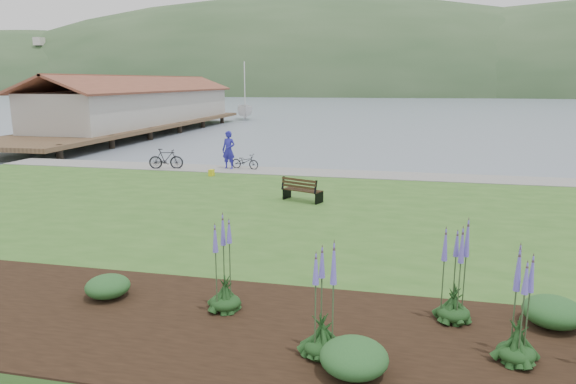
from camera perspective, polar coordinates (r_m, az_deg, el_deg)
name	(u,v)px	position (r m, az deg, el deg)	size (l,w,h in m)	color
ground	(275,214)	(19.33, -1.40, -2.49)	(600.00, 600.00, 0.00)	slate
lawn	(261,223)	(17.41, -3.00, -3.49)	(34.00, 20.00, 0.40)	#335F21
shoreline_path	(308,172)	(25.84, 2.29, 2.20)	(34.00, 2.20, 0.03)	gray
garden_bed	(306,336)	(9.59, 1.97, -15.71)	(24.00, 4.40, 0.04)	black
far_hillside	(450,95)	(188.83, 17.58, 10.20)	(580.00, 80.00, 38.00)	#32502D
pier_pavilion	(143,105)	(51.88, -15.85, 9.28)	(8.00, 36.00, 5.40)	#4C3826
park_bench	(301,189)	(19.56, 1.49, 0.30)	(1.65, 1.14, 0.95)	black
person	(229,147)	(26.89, -6.62, 5.01)	(0.85, 0.58, 2.34)	#25219B
bicycle_a	(245,161)	(26.87, -4.80, 3.40)	(1.54, 0.54, 0.81)	black
bicycle_b	(166,159)	(27.54, -13.41, 3.60)	(1.78, 0.51, 1.07)	black
sailboat	(245,120)	(67.47, -4.77, 8.03)	(8.84, 9.00, 23.30)	silver
pannier	(211,173)	(25.16, -8.51, 2.13)	(0.19, 0.29, 0.32)	yellow
echium_0	(322,310)	(8.63, 3.84, -12.93)	(0.62, 0.62, 2.14)	#133413
echium_1	(456,276)	(10.23, 18.15, -8.85)	(0.62, 0.62, 2.21)	#133413
echium_2	(520,316)	(9.21, 24.33, -12.42)	(0.62, 0.62, 2.00)	#133413
echium_4	(224,267)	(10.24, -7.09, -8.22)	(0.62, 0.62, 2.37)	#133413
shrub_0	(108,286)	(11.64, -19.40, -9.86)	(0.93, 0.93, 0.46)	#1E4C21
shrub_1	(354,357)	(8.44, 7.34, -17.77)	(1.08, 1.08, 0.54)	#1E4C21
shrub_2	(553,312)	(10.97, 27.38, -11.73)	(1.09, 1.09, 0.55)	#1E4C21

